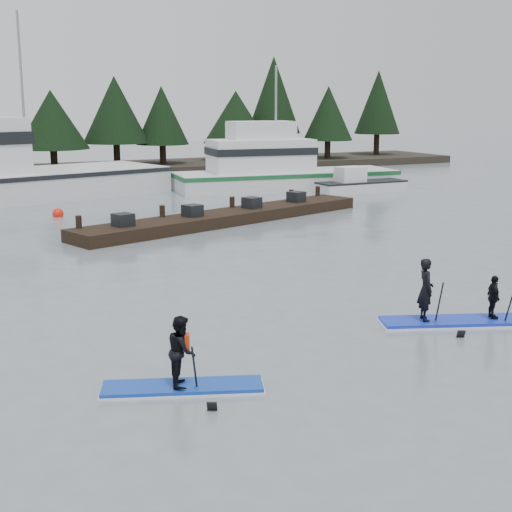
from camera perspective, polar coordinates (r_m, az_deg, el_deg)
name	(u,v)px	position (r m, az deg, el deg)	size (l,w,h in m)	color
ground	(383,362)	(15.26, 10.11, -8.37)	(160.00, 160.00, 0.00)	slate
far_shore	(37,172)	(54.35, -17.12, 6.43)	(70.00, 8.00, 0.60)	#2D281E
treeline	(37,176)	(54.38, -17.10, 6.12)	(60.00, 4.00, 8.00)	black
fishing_boat_medium	(280,179)	(44.49, 1.92, 6.15)	(14.21, 5.60, 8.33)	silver
skiff	(362,187)	(43.30, 8.44, 5.51)	(5.57, 1.67, 0.65)	silver
floating_dock	(228,217)	(31.94, -2.29, 3.13)	(15.33, 2.04, 0.51)	black
buoy_c	(322,193)	(42.67, 5.31, 5.05)	(0.52, 0.52, 0.52)	#FF1F0C
buoy_b	(58,217)	(34.95, -15.55, 3.06)	(0.52, 0.52, 0.52)	#FF1F0C
paddleboard_solo	(182,363)	(13.53, -5.93, -8.54)	(3.08, 1.76, 1.89)	#123BAF
paddleboard_duo	(453,306)	(17.98, 15.49, -3.85)	(3.71, 2.15, 2.18)	#142EC3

